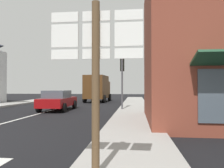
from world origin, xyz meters
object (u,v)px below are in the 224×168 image
object	(u,v)px
delivery_truck	(97,88)
route_sign_post	(96,69)
traffic_light_near_right	(122,72)
sedan_far	(58,100)

from	to	relation	value
delivery_truck	route_sign_post	distance (m)	21.07
route_sign_post	traffic_light_near_right	distance (m)	11.64
delivery_truck	route_sign_post	bearing A→B (deg)	-79.74
sedan_far	traffic_light_near_right	xyz separation A→B (m)	(4.74, 0.28, 2.04)
route_sign_post	traffic_light_near_right	bearing A→B (deg)	91.31
traffic_light_near_right	delivery_truck	bearing A→B (deg)	110.94
traffic_light_near_right	route_sign_post	bearing A→B (deg)	-88.69
sedan_far	traffic_light_near_right	world-z (taller)	traffic_light_near_right
sedan_far	traffic_light_near_right	distance (m)	5.16
delivery_truck	route_sign_post	xyz separation A→B (m)	(3.75, -20.73, 0.35)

